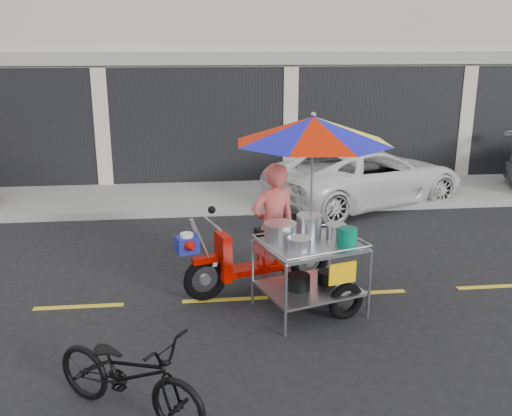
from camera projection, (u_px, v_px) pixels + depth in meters
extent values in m
plane|color=black|center=(364.00, 293.00, 8.19)|extent=(90.00, 90.00, 0.00)
cube|color=gray|center=(296.00, 192.00, 13.41)|extent=(45.00, 3.00, 0.15)
cube|color=beige|center=(269.00, 23.00, 17.08)|extent=(36.00, 8.00, 8.00)
cube|color=black|center=(290.00, 128.00, 13.95)|extent=(35.28, 0.06, 2.90)
cube|color=gray|center=(291.00, 58.00, 13.47)|extent=(36.00, 0.12, 0.30)
cube|color=gold|center=(364.00, 293.00, 8.19)|extent=(42.00, 0.10, 0.01)
imported|color=white|center=(366.00, 175.00, 12.58)|extent=(5.01, 3.73, 1.27)
imported|color=black|center=(129.00, 373.00, 5.38)|extent=(1.78, 1.50, 0.92)
torus|color=black|center=(205.00, 279.00, 7.89)|extent=(0.63, 0.31, 0.63)
torus|color=black|center=(309.00, 261.00, 8.54)|extent=(0.63, 0.31, 0.63)
cylinder|color=#9EA0A5|center=(205.00, 279.00, 7.89)|extent=(0.17, 0.11, 0.15)
cylinder|color=#9EA0A5|center=(309.00, 261.00, 8.54)|extent=(0.17, 0.11, 0.15)
cube|color=#A60900|center=(205.00, 259.00, 7.81)|extent=(0.38, 0.23, 0.09)
cylinder|color=#9EA0A5|center=(204.00, 248.00, 7.76)|extent=(0.40, 0.17, 0.89)
cube|color=#A60900|center=(223.00, 257.00, 7.91)|extent=(0.24, 0.40, 0.66)
cube|color=#A60900|center=(256.00, 268.00, 8.18)|extent=(0.93, 0.56, 0.09)
cube|color=#A60900|center=(287.00, 246.00, 8.30)|extent=(0.87, 0.52, 0.44)
cube|color=black|center=(280.00, 231.00, 8.19)|extent=(0.76, 0.47, 0.11)
cylinder|color=#9EA0A5|center=(213.00, 224.00, 7.72)|extent=(0.22, 0.59, 0.04)
sphere|color=black|center=(212.00, 210.00, 7.90)|extent=(0.11, 0.11, 0.11)
cylinder|color=white|center=(214.00, 263.00, 7.88)|extent=(0.17, 0.17, 0.05)
cube|color=navy|center=(187.00, 245.00, 7.64)|extent=(0.35, 0.32, 0.22)
cylinder|color=white|center=(187.00, 235.00, 7.60)|extent=(0.22, 0.22, 0.05)
cone|color=#A60900|center=(191.00, 247.00, 7.47)|extent=(0.26, 0.29, 0.20)
torus|color=black|center=(346.00, 301.00, 7.38)|extent=(0.52, 0.26, 0.51)
cylinder|color=#9EA0A5|center=(286.00, 301.00, 6.86)|extent=(0.05, 0.05, 0.93)
cylinder|color=#9EA0A5|center=(253.00, 272.00, 7.72)|extent=(0.05, 0.05, 0.93)
cylinder|color=#9EA0A5|center=(369.00, 285.00, 7.33)|extent=(0.05, 0.05, 0.93)
cylinder|color=#9EA0A5|center=(329.00, 259.00, 8.20)|extent=(0.05, 0.05, 0.93)
cube|color=#9EA0A5|center=(309.00, 288.00, 7.57)|extent=(1.45, 1.31, 0.03)
cube|color=#9EA0A5|center=(310.00, 245.00, 7.40)|extent=(1.45, 1.31, 0.04)
cylinder|color=#9EA0A5|center=(331.00, 253.00, 6.94)|extent=(1.16, 0.39, 0.03)
cylinder|color=#9EA0A5|center=(293.00, 229.00, 7.81)|extent=(1.16, 0.39, 0.03)
cylinder|color=#9EA0A5|center=(268.00, 247.00, 7.14)|extent=(0.33, 0.95, 0.03)
cylinder|color=#9EA0A5|center=(350.00, 234.00, 7.61)|extent=(0.33, 0.95, 0.03)
cylinder|color=#9EA0A5|center=(292.00, 275.00, 8.00)|extent=(0.29, 0.80, 0.04)
cylinder|color=#9EA0A5|center=(293.00, 238.00, 7.84)|extent=(0.29, 0.80, 0.04)
cube|color=#FFB705|center=(342.00, 273.00, 7.06)|extent=(0.37, 0.14, 0.27)
cylinder|color=#B7B7BC|center=(280.00, 233.00, 7.42)|extent=(0.53, 0.53, 0.24)
cylinder|color=#B7B7BC|center=(309.00, 227.00, 7.60)|extent=(0.42, 0.42, 0.29)
cylinder|color=#B7B7BC|center=(336.00, 232.00, 7.58)|extent=(0.34, 0.34, 0.17)
cylinder|color=#B7B7BC|center=(299.00, 246.00, 7.09)|extent=(0.37, 0.37, 0.16)
cylinder|color=#05704F|center=(348.00, 237.00, 7.27)|extent=(0.30, 0.30, 0.24)
cylinder|color=black|center=(298.00, 282.00, 7.47)|extent=(0.39, 0.39, 0.20)
cylinder|color=black|center=(327.00, 277.00, 7.64)|extent=(0.33, 0.33, 0.18)
cylinder|color=#9EA0A5|center=(312.00, 181.00, 7.28)|extent=(0.03, 0.03, 1.65)
sphere|color=#9EA0A5|center=(314.00, 115.00, 7.05)|extent=(0.07, 0.07, 0.07)
imported|color=#DB5952|center=(273.00, 227.00, 8.12)|extent=(0.78, 0.63, 1.86)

